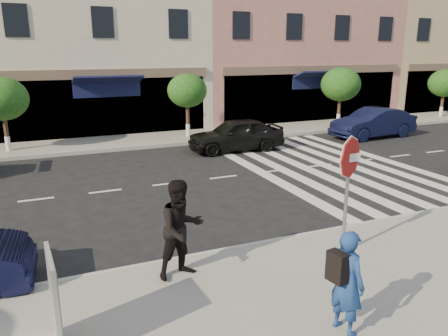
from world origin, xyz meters
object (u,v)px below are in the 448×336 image
stop_sign (349,169)px  poster_board (55,305)px  walker (181,229)px  car_far_right (373,123)px  photographer (347,282)px  car_far_mid (236,135)px

stop_sign → poster_board: 5.83m
walker → car_far_right: walker is taller
photographer → walker: 3.10m
poster_board → car_far_mid: poster_board is taller
walker → photographer: bearing=-67.5°
stop_sign → walker: stop_sign is taller
poster_board → car_far_right: size_ratio=0.33×
photographer → walker: walker is taller
walker → car_far_mid: (5.59, 9.81, -0.38)m
photographer → car_far_mid: photographer is taller
stop_sign → poster_board: size_ratio=1.70×
stop_sign → car_far_right: bearing=42.4°
photographer → car_far_mid: size_ratio=0.39×
stop_sign → photographer: bearing=-131.6°
stop_sign → walker: bearing=169.1°
photographer → car_far_right: photographer is taller
poster_board → photographer: bearing=-20.2°
car_far_right → poster_board: bearing=-57.6°
walker → poster_board: (-2.26, -1.34, -0.23)m
car_far_mid → walker: bearing=-27.4°
stop_sign → car_far_right: (9.74, 10.22, -1.24)m
photographer → car_far_right: 16.82m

